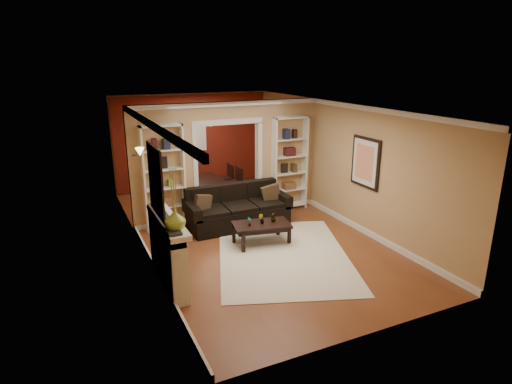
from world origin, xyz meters
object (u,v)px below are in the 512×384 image
bookshelf_left (164,178)px  bookshelf_right (289,164)px  fireplace (169,252)px  coffee_table (261,233)px  dining_table (208,189)px  sofa (238,207)px

bookshelf_left → bookshelf_right: same height
bookshelf_left → fireplace: bearing=-102.0°
bookshelf_right → coffee_table: bearing=-132.8°
coffee_table → fireplace: (-2.08, -0.85, 0.36)m
coffee_table → dining_table: dining_table is taller
sofa → coffee_table: (0.06, -1.10, -0.23)m
bookshelf_left → fireplace: 2.65m
coffee_table → fireplace: bearing=-147.1°
fireplace → dining_table: size_ratio=1.13×
sofa → fireplace: size_ratio=1.35×
dining_table → bookshelf_left: bearing=136.4°
coffee_table → dining_table: bearing=101.3°
sofa → dining_table: (0.02, 2.17, -0.19)m
fireplace → coffee_table: bearing=22.2°
coffee_table → bookshelf_right: bearing=57.9°
sofa → dining_table: size_ratio=1.53×
fireplace → sofa: bearing=43.9°
coffee_table → bookshelf_right: 2.47m
bookshelf_right → dining_table: size_ratio=1.53×
bookshelf_left → dining_table: size_ratio=1.53×
sofa → bookshelf_left: bearing=158.7°
bookshelf_left → bookshelf_right: (3.10, 0.00, 0.00)m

